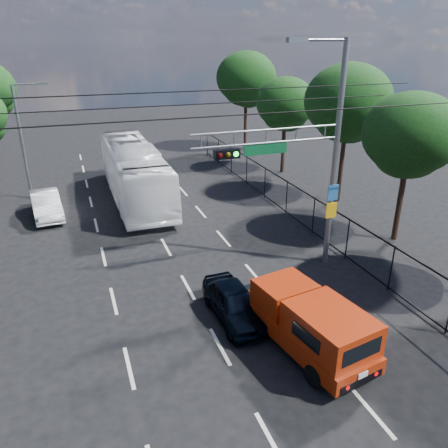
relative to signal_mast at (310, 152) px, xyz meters
name	(u,v)px	position (x,y,z in m)	size (l,w,h in m)	color
ground	(272,443)	(-5.28, -7.99, -5.24)	(120.00, 120.00, 0.00)	black
lane_markings	(158,231)	(-5.28, 6.01, -5.24)	(6.12, 38.00, 0.01)	beige
signal_mast	(310,152)	(0.00, 0.00, 0.00)	(6.43, 0.39, 9.50)	slate
streetlight_left	(24,137)	(-11.62, 14.01, -1.30)	(2.09, 0.22, 7.08)	slate
utility_wires	(175,104)	(-5.28, 0.84, 1.99)	(22.00, 5.04, 0.74)	black
fence_right	(302,208)	(2.32, 4.18, -4.21)	(0.06, 34.03, 2.00)	black
tree_right_b	(410,140)	(5.93, 1.03, -0.19)	(4.50, 4.50, 7.31)	black
tree_right_c	(348,108)	(6.53, 7.03, 0.49)	(5.10, 5.10, 8.29)	black
tree_right_d	(285,107)	(6.13, 14.03, -0.39)	(4.32, 4.32, 7.02)	black
tree_right_e	(246,82)	(6.33, 22.03, 0.69)	(5.28, 5.28, 8.58)	black
red_pickup	(307,321)	(-2.64, -5.01, -4.20)	(2.73, 5.49, 1.96)	black
navy_hatchback	(234,303)	(-4.24, -2.63, -4.61)	(1.50, 3.73, 1.27)	black
white_bus	(134,172)	(-5.45, 11.78, -3.53)	(2.88, 12.33, 3.43)	white
white_van	(46,205)	(-10.78, 10.34, -4.53)	(1.50, 4.30, 1.42)	silver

